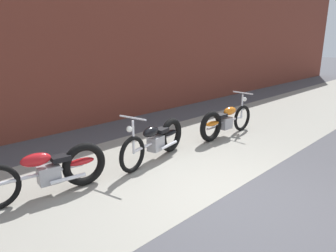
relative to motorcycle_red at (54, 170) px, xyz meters
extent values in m
plane|color=#47474C|center=(1.74, -1.95, -0.40)|extent=(80.00, 80.00, 0.00)
cube|color=gray|center=(1.74, -0.20, -0.40)|extent=(36.00, 3.50, 0.01)
cube|color=brown|center=(1.74, 3.25, 2.05)|extent=(36.00, 0.50, 4.89)
torus|color=black|center=(0.49, -0.07, -0.03)|extent=(0.74, 0.24, 0.73)
cylinder|color=silver|center=(-0.16, 0.03, -0.02)|extent=(1.23, 0.24, 0.06)
cube|color=#99999E|center=(-0.08, 0.01, -0.06)|extent=(0.35, 0.27, 0.28)
ellipsoid|color=red|center=(-0.23, 0.04, 0.22)|extent=(0.46, 0.25, 0.20)
ellipsoid|color=red|center=(0.44, -0.06, 0.03)|extent=(0.46, 0.24, 0.10)
cube|color=black|center=(0.12, -0.02, 0.16)|extent=(0.31, 0.24, 0.08)
cylinder|color=silver|center=(0.14, -0.17, -0.14)|extent=(0.55, 0.14, 0.06)
torus|color=black|center=(1.37, -0.23, -0.06)|extent=(0.68, 0.22, 0.68)
torus|color=black|center=(2.64, 0.04, -0.03)|extent=(0.74, 0.27, 0.73)
cylinder|color=silver|center=(2.00, -0.10, -0.02)|extent=(1.22, 0.30, 0.06)
cube|color=#99999E|center=(2.08, -0.08, -0.06)|extent=(0.36, 0.28, 0.28)
ellipsoid|color=black|center=(1.93, -0.11, 0.22)|extent=(0.47, 0.27, 0.20)
ellipsoid|color=black|center=(2.59, 0.03, 0.03)|extent=(0.47, 0.27, 0.10)
cube|color=black|center=(2.28, -0.04, 0.16)|extent=(0.31, 0.25, 0.08)
cylinder|color=silver|center=(1.41, -0.22, 0.25)|extent=(0.05, 0.05, 0.62)
cylinder|color=silver|center=(1.41, -0.22, 0.61)|extent=(0.15, 0.57, 0.03)
sphere|color=white|center=(1.31, -0.24, 0.43)|extent=(0.11, 0.11, 0.11)
cylinder|color=silver|center=(2.35, -0.18, -0.14)|extent=(0.55, 0.17, 0.06)
torus|color=black|center=(5.07, -0.20, -0.06)|extent=(0.68, 0.10, 0.68)
torus|color=black|center=(3.77, -0.16, -0.03)|extent=(0.73, 0.15, 0.73)
cylinder|color=silver|center=(4.42, -0.18, -0.02)|extent=(1.24, 0.09, 0.06)
cube|color=#99999E|center=(4.34, -0.18, -0.06)|extent=(0.33, 0.23, 0.28)
ellipsoid|color=orange|center=(4.50, -0.18, 0.22)|extent=(0.44, 0.20, 0.20)
ellipsoid|color=orange|center=(3.82, -0.17, 0.03)|extent=(0.44, 0.19, 0.10)
cube|color=black|center=(4.14, -0.17, 0.16)|extent=(0.28, 0.21, 0.08)
cylinder|color=silver|center=(5.03, -0.20, 0.25)|extent=(0.05, 0.05, 0.62)
cylinder|color=silver|center=(5.03, -0.20, 0.61)|extent=(0.05, 0.58, 0.03)
sphere|color=white|center=(5.13, -0.20, 0.43)|extent=(0.11, 0.11, 0.11)
cylinder|color=silver|center=(4.11, -0.02, -0.14)|extent=(0.55, 0.07, 0.06)
camera|label=1|loc=(-1.90, -4.36, 1.95)|focal=33.18mm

